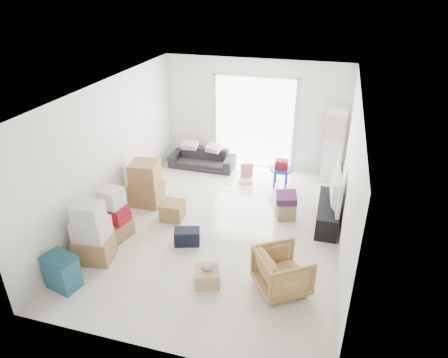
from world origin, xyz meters
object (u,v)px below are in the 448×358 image
sofa (202,156)px  wood_crate (207,276)px  armchair (282,270)px  tv_console (328,213)px  television (330,200)px  kids_table (281,168)px  ottoman (285,210)px  storage_bins (62,272)px  ac_tower (333,146)px

sofa → wood_crate: 4.34m
armchair → sofa: bearing=-0.4°
armchair → wood_crate: 1.20m
tv_console → television: size_ratio=1.17×
tv_console → kids_table: kids_table is taller
sofa → ottoman: bearing=-37.5°
storage_bins → ottoman: storage_bins is taller
ac_tower → wood_crate: 4.63m
storage_bins → ottoman: (3.07, 2.97, -0.11)m
sofa → ottoman: sofa is taller
ac_tower → armchair: (-0.55, -4.05, -0.49)m
storage_bins → ac_tower: bearing=52.0°
sofa → wood_crate: size_ratio=4.14×
armchair → ottoman: armchair is taller
wood_crate → sofa: bearing=109.6°
television → ottoman: (-0.83, -0.03, -0.35)m
ac_tower → wood_crate: (-1.71, -4.23, -0.74)m
storage_bins → kids_table: size_ratio=0.89×
tv_console → kids_table: size_ratio=2.09×
kids_table → wood_crate: size_ratio=1.65×
tv_console → kids_table: 1.75m
armchair → wood_crate: size_ratio=1.93×
ottoman → kids_table: 1.40m
armchair → television: bearing=-50.0°
tv_console → wood_crate: bearing=-127.4°
tv_console → storage_bins: size_ratio=2.36×
television → wood_crate: television is taller
kids_table → wood_crate: 3.67m
television → kids_table: 1.73m
ac_tower → ottoman: bearing=-111.7°
armchair → kids_table: size_ratio=1.16×
sofa → kids_table: bearing=-13.2°
ac_tower → ottoman: ac_tower is taller
armchair → kids_table: armchair is taller
ottoman → sofa: bearing=142.7°
ottoman → tv_console: bearing=2.0°
television → tv_console: bearing=-0.0°
sofa → armchair: bearing=-56.4°
television → wood_crate: 2.92m
armchair → ottoman: size_ratio=2.12×
kids_table → wood_crate: kids_table is taller
wood_crate → tv_console: bearing=52.6°
ac_tower → storage_bins: (-3.85, -4.93, -0.58)m
sofa → ac_tower: bearing=2.5°
tv_console → wood_crate: (-1.76, -2.30, -0.10)m
ac_tower → sofa: 3.21m
wood_crate → television: bearing=52.6°
wood_crate → ac_tower: bearing=68.0°
tv_console → television: bearing=0.0°
tv_console → ac_tower: bearing=91.5°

